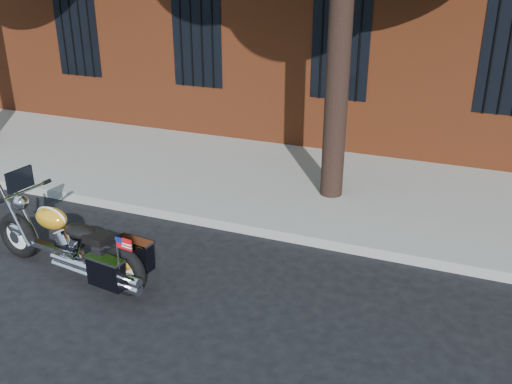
% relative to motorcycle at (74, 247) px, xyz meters
% --- Properties ---
extents(ground, '(120.00, 120.00, 0.00)m').
position_rel_motorcycle_xyz_m(ground, '(1.88, 0.60, -0.45)').
color(ground, black).
rests_on(ground, ground).
extents(curb, '(40.00, 0.16, 0.15)m').
position_rel_motorcycle_xyz_m(curb, '(1.88, 1.98, -0.37)').
color(curb, gray).
rests_on(curb, ground).
extents(sidewalk, '(40.00, 3.60, 0.15)m').
position_rel_motorcycle_xyz_m(sidewalk, '(1.88, 3.86, -0.37)').
color(sidewalk, gray).
rests_on(sidewalk, ground).
extents(motorcycle, '(2.57, 0.95, 1.32)m').
position_rel_motorcycle_xyz_m(motorcycle, '(0.00, 0.00, 0.00)').
color(motorcycle, black).
rests_on(motorcycle, ground).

